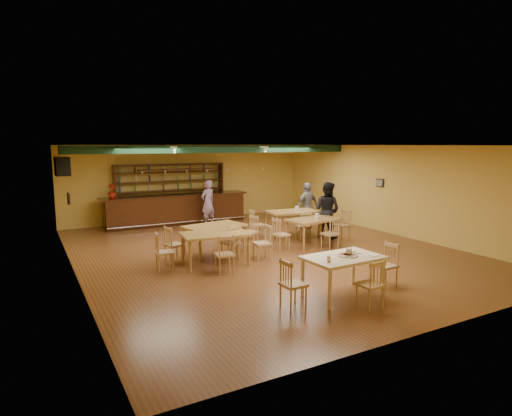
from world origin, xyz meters
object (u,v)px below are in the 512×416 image
dining_table_c (215,249)px  near_table (343,276)px  bar_counter (177,209)px  dining_table_b (293,223)px  dining_table_d (313,232)px  patron_bar (208,203)px  patron_right_a (327,210)px  dining_table_a (214,239)px

dining_table_c → near_table: (1.35, -3.29, -0.00)m
bar_counter → near_table: (0.42, -9.17, -0.15)m
dining_table_b → dining_table_d: size_ratio=1.05×
patron_bar → dining_table_c: bearing=48.1°
bar_counter → near_table: bar_counter is taller
patron_right_a → dining_table_d: bearing=98.9°
dining_table_a → dining_table_b: size_ratio=0.98×
dining_table_b → near_table: dining_table_b is taller
dining_table_a → dining_table_d: size_ratio=1.02×
dining_table_b → dining_table_c: bearing=-144.1°
bar_counter → patron_bar: (0.95, -0.83, 0.29)m
dining_table_c → dining_table_a: bearing=74.8°
dining_table_d → patron_bar: (-1.63, 4.39, 0.46)m
dining_table_a → patron_bar: patron_bar is taller
dining_table_b → dining_table_d: (-0.16, -1.36, -0.02)m
dining_table_c → patron_right_a: bearing=22.0°
bar_counter → near_table: 9.18m
bar_counter → patron_bar: patron_bar is taller
dining_table_a → patron_right_a: bearing=-8.9°
bar_counter → dining_table_a: bearing=-96.0°
dining_table_b → dining_table_d: 1.37m
dining_table_a → patron_bar: 4.29m
dining_table_b → patron_right_a: size_ratio=0.91×
dining_table_a → near_table: 4.43m
bar_counter → patron_right_a: size_ratio=3.06×
dining_table_d → patron_bar: patron_bar is taller
dining_table_a → near_table: bearing=-89.3°
bar_counter → dining_table_d: 5.82m
bar_counter → patron_bar: size_ratio=3.27×
dining_table_a → patron_right_a: size_ratio=0.89×
near_table → patron_bar: 8.37m
dining_table_c → near_table: 3.56m
dining_table_a → patron_right_a: patron_right_a is taller
dining_table_d → patron_right_a: bearing=24.0°
dining_table_b → near_table: (-2.32, -5.31, -0.01)m
dining_table_d → patron_bar: bearing=104.1°
dining_table_d → patron_right_a: patron_right_a is taller
dining_table_c → bar_counter: bearing=87.8°
near_table → bar_counter: bearing=90.5°
dining_table_d → near_table: (-2.16, -3.95, 0.01)m
dining_table_c → dining_table_d: size_ratio=1.04×
patron_bar → patron_right_a: bearing=102.5°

